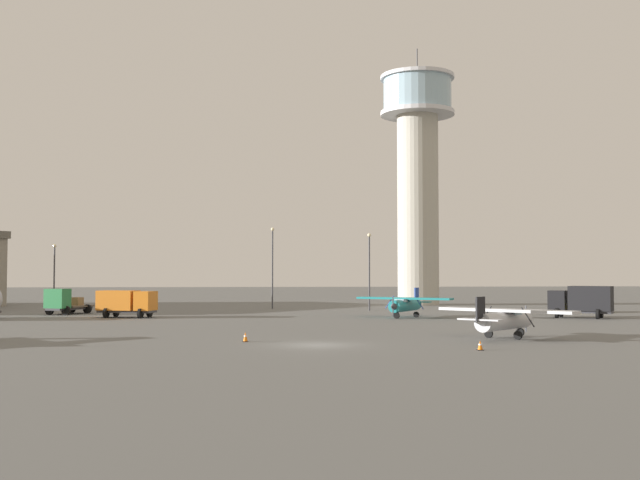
# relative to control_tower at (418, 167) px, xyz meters

# --- Properties ---
(ground_plane) EXTENTS (400.00, 400.00, 0.00)m
(ground_plane) POSITION_rel_control_tower_xyz_m (-19.87, -58.78, -19.77)
(ground_plane) COLOR #60605E
(control_tower) EXTENTS (10.59, 10.59, 36.89)m
(control_tower) POSITION_rel_control_tower_xyz_m (0.00, 0.00, 0.00)
(control_tower) COLOR #B2AD9E
(control_tower) RESTS_ON ground_plane
(airplane_silver) EXTENTS (7.96, 8.17, 2.95)m
(airplane_silver) POSITION_rel_control_tower_xyz_m (-6.69, -55.45, -18.40)
(airplane_silver) COLOR #B7BABF
(airplane_silver) RESTS_ON ground_plane
(airplane_teal) EXTENTS (9.19, 7.58, 2.96)m
(airplane_teal) POSITION_rel_control_tower_xyz_m (-8.18, -30.06, -18.39)
(airplane_teal) COLOR teal
(airplane_teal) RESTS_ON ground_plane
(truck_box_orange) EXTENTS (6.16, 4.16, 2.72)m
(truck_box_orange) POSITION_rel_control_tower_xyz_m (-36.42, -27.79, -18.19)
(truck_box_orange) COLOR #38383D
(truck_box_orange) RESTS_ON ground_plane
(truck_flatbed_green) EXTENTS (4.53, 6.31, 2.82)m
(truck_flatbed_green) POSITION_rel_control_tower_xyz_m (-44.07, -21.52, -18.43)
(truck_flatbed_green) COLOR #38383D
(truck_flatbed_green) RESTS_ON ground_plane
(truck_box_black) EXTENTS (6.23, 5.31, 3.20)m
(truck_box_black) POSITION_rel_control_tower_xyz_m (9.19, -32.91, -18.01)
(truck_box_black) COLOR #38383D
(truck_box_black) RESTS_ON ground_plane
(car_yellow) EXTENTS (4.52, 4.09, 1.37)m
(car_yellow) POSITION_rel_control_tower_xyz_m (15.91, -22.32, -19.03)
(car_yellow) COLOR gold
(car_yellow) RESTS_ON ground_plane
(light_post_west) EXTENTS (0.44, 0.44, 8.08)m
(light_post_west) POSITION_rel_control_tower_xyz_m (-47.97, -10.02, -14.92)
(light_post_west) COLOR #38383D
(light_post_west) RESTS_ON ground_plane
(light_post_east) EXTENTS (0.44, 0.44, 9.28)m
(light_post_east) POSITION_rel_control_tower_xyz_m (-9.68, -16.25, -14.29)
(light_post_east) COLOR #38383D
(light_post_east) RESTS_ON ground_plane
(light_post_north) EXTENTS (0.44, 0.44, 10.29)m
(light_post_north) POSITION_rel_control_tower_xyz_m (-21.08, -9.87, -13.76)
(light_post_north) COLOR #38383D
(light_post_north) RESTS_ON ground_plane
(traffic_cone_near_left) EXTENTS (0.36, 0.36, 0.58)m
(traffic_cone_near_left) POSITION_rel_control_tower_xyz_m (-10.67, -62.86, -19.49)
(traffic_cone_near_left) COLOR black
(traffic_cone_near_left) RESTS_ON ground_plane
(traffic_cone_near_right) EXTENTS (0.36, 0.36, 0.65)m
(traffic_cone_near_right) POSITION_rel_control_tower_xyz_m (-24.31, -56.08, -19.45)
(traffic_cone_near_right) COLOR black
(traffic_cone_near_right) RESTS_ON ground_plane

